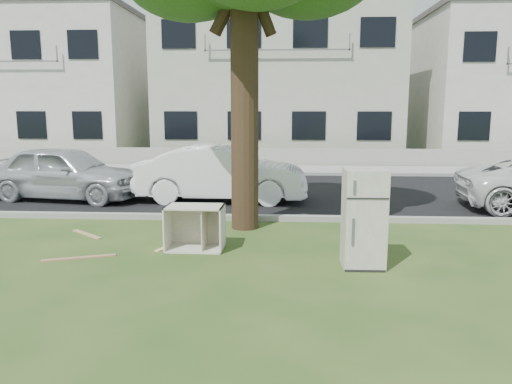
# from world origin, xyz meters

# --- Properties ---
(ground) EXTENTS (120.00, 120.00, 0.00)m
(ground) POSITION_xyz_m (0.00, 0.00, 0.00)
(ground) COLOR #294A1A
(road) EXTENTS (120.00, 7.00, 0.01)m
(road) POSITION_xyz_m (0.00, 6.00, 0.01)
(road) COLOR black
(road) RESTS_ON ground
(kerb_near) EXTENTS (120.00, 0.18, 0.12)m
(kerb_near) POSITION_xyz_m (0.00, 2.45, 0.00)
(kerb_near) COLOR gray
(kerb_near) RESTS_ON ground
(kerb_far) EXTENTS (120.00, 0.18, 0.12)m
(kerb_far) POSITION_xyz_m (0.00, 9.55, 0.00)
(kerb_far) COLOR gray
(kerb_far) RESTS_ON ground
(sidewalk) EXTENTS (120.00, 2.80, 0.01)m
(sidewalk) POSITION_xyz_m (0.00, 11.00, 0.01)
(sidewalk) COLOR gray
(sidewalk) RESTS_ON ground
(low_wall) EXTENTS (120.00, 0.15, 0.70)m
(low_wall) POSITION_xyz_m (0.00, 12.60, 0.35)
(low_wall) COLOR gray
(low_wall) RESTS_ON ground
(townhouse_left) EXTENTS (10.20, 8.16, 7.04)m
(townhouse_left) POSITION_xyz_m (-12.00, 17.50, 3.52)
(townhouse_left) COLOR silver
(townhouse_left) RESTS_ON ground
(townhouse_center) EXTENTS (11.22, 8.16, 7.44)m
(townhouse_center) POSITION_xyz_m (0.00, 17.50, 3.72)
(townhouse_center) COLOR #B9B8A9
(townhouse_center) RESTS_ON ground
(fridge) EXTENTS (0.63, 0.59, 1.50)m
(fridge) POSITION_xyz_m (1.59, -0.53, 0.75)
(fridge) COLOR beige
(fridge) RESTS_ON ground
(cabinet) EXTENTS (0.98, 0.62, 0.76)m
(cabinet) POSITION_xyz_m (-1.13, 0.24, 0.38)
(cabinet) COLOR white
(cabinet) RESTS_ON ground
(plank_a) EXTENTS (1.11, 0.48, 0.02)m
(plank_a) POSITION_xyz_m (-2.90, -0.42, 0.01)
(plank_a) COLOR #A3754E
(plank_a) RESTS_ON ground
(plank_b) EXTENTS (0.78, 0.66, 0.02)m
(plank_b) POSITION_xyz_m (-3.37, 1.05, 0.01)
(plank_b) COLOR tan
(plank_b) RESTS_ON ground
(plank_c) EXTENTS (0.40, 0.76, 0.02)m
(plank_c) POSITION_xyz_m (-1.60, 0.38, 0.01)
(plank_c) COLOR #D1B774
(plank_c) RESTS_ON ground
(car_center) EXTENTS (4.35, 1.55, 1.43)m
(car_center) POSITION_xyz_m (-1.22, 4.61, 0.72)
(car_center) COLOR white
(car_center) RESTS_ON ground
(car_left) EXTENTS (4.38, 2.33, 1.42)m
(car_left) POSITION_xyz_m (-5.34, 4.61, 0.71)
(car_left) COLOR #B4B8BC
(car_left) RESTS_ON ground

